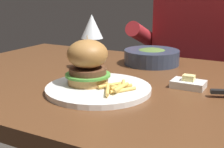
{
  "coord_description": "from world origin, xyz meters",
  "views": [
    {
      "loc": [
        0.41,
        -0.8,
        1.0
      ],
      "look_at": [
        0.02,
        -0.1,
        0.78
      ],
      "focal_mm": 50.0,
      "sensor_mm": 36.0,
      "label": 1
    }
  ],
  "objects_px": {
    "soup_bowl": "(152,56)",
    "diner_person": "(192,82)",
    "butter_dish": "(188,83)",
    "burger_sandwich": "(88,62)",
    "main_plate": "(100,89)",
    "wine_glass": "(92,28)"
  },
  "relations": [
    {
      "from": "wine_glass",
      "to": "diner_person",
      "type": "distance_m",
      "value": 0.71
    },
    {
      "from": "main_plate",
      "to": "burger_sandwich",
      "type": "bearing_deg",
      "value": 169.15
    },
    {
      "from": "wine_glass",
      "to": "diner_person",
      "type": "xyz_separation_m",
      "value": [
        0.2,
        0.6,
        -0.32
      ]
    },
    {
      "from": "wine_glass",
      "to": "soup_bowl",
      "type": "bearing_deg",
      "value": 46.99
    },
    {
      "from": "diner_person",
      "to": "main_plate",
      "type": "bearing_deg",
      "value": -93.35
    },
    {
      "from": "wine_glass",
      "to": "butter_dish",
      "type": "xyz_separation_m",
      "value": [
        0.35,
        -0.06,
        -0.13
      ]
    },
    {
      "from": "burger_sandwich",
      "to": "diner_person",
      "type": "height_order",
      "value": "diner_person"
    },
    {
      "from": "main_plate",
      "to": "diner_person",
      "type": "xyz_separation_m",
      "value": [
        0.05,
        0.81,
        -0.18
      ]
    },
    {
      "from": "burger_sandwich",
      "to": "main_plate",
      "type": "bearing_deg",
      "value": -10.85
    },
    {
      "from": "wine_glass",
      "to": "diner_person",
      "type": "height_order",
      "value": "diner_person"
    },
    {
      "from": "butter_dish",
      "to": "diner_person",
      "type": "distance_m",
      "value": 0.7
    },
    {
      "from": "burger_sandwich",
      "to": "soup_bowl",
      "type": "bearing_deg",
      "value": 83.13
    },
    {
      "from": "main_plate",
      "to": "soup_bowl",
      "type": "bearing_deg",
      "value": 89.9
    },
    {
      "from": "wine_glass",
      "to": "burger_sandwich",
      "type": "bearing_deg",
      "value": -61.02
    },
    {
      "from": "butter_dish",
      "to": "soup_bowl",
      "type": "relative_size",
      "value": 0.45
    },
    {
      "from": "burger_sandwich",
      "to": "wine_glass",
      "type": "xyz_separation_m",
      "value": [
        -0.11,
        0.2,
        0.06
      ]
    },
    {
      "from": "main_plate",
      "to": "burger_sandwich",
      "type": "xyz_separation_m",
      "value": [
        -0.04,
        0.01,
        0.07
      ]
    },
    {
      "from": "burger_sandwich",
      "to": "soup_bowl",
      "type": "relative_size",
      "value": 0.66
    },
    {
      "from": "soup_bowl",
      "to": "diner_person",
      "type": "distance_m",
      "value": 0.49
    },
    {
      "from": "main_plate",
      "to": "diner_person",
      "type": "relative_size",
      "value": 0.24
    },
    {
      "from": "burger_sandwich",
      "to": "diner_person",
      "type": "xyz_separation_m",
      "value": [
        0.09,
        0.8,
        -0.25
      ]
    },
    {
      "from": "wine_glass",
      "to": "diner_person",
      "type": "relative_size",
      "value": 0.16
    }
  ]
}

